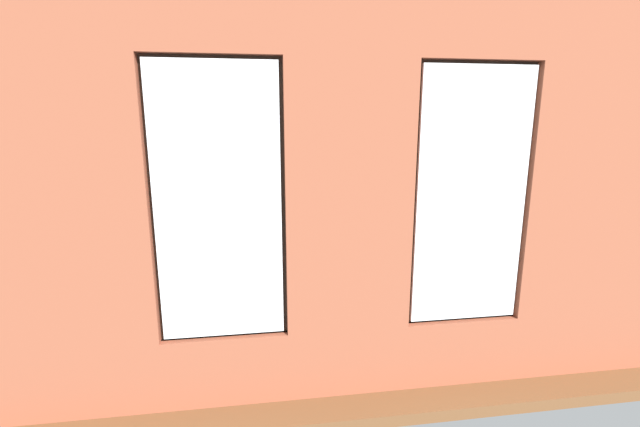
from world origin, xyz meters
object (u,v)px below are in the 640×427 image
object	(u,v)px
table_plant_small	(297,249)
remote_black	(330,250)
potted_plant_by_left_couch	(401,227)
potted_plant_between_couches	(384,280)
cup_ceramic	(358,243)
papasan_chair	(273,224)
couch_left	(459,248)
candle_jar	(315,246)
potted_plant_foreground_right	(161,197)
potted_plant_corner_near_left	(425,200)
media_console	(104,281)
tv_flatscreen	(98,229)
potted_plant_corner_far_left	(571,272)
couch_by_window	(241,324)

from	to	relation	value
table_plant_small	remote_black	xyz separation A→B (m)	(-0.47, -0.12, -0.08)
potted_plant_by_left_couch	potted_plant_between_couches	bearing A→B (deg)	68.25
cup_ceramic	papasan_chair	size ratio (longest dim) A/B	0.09
couch_left	candle_jar	size ratio (longest dim) A/B	22.06
potted_plant_foreground_right	potted_plant_by_left_couch	bearing A→B (deg)	176.95
couch_left	potted_plant_corner_near_left	world-z (taller)	potted_plant_corner_near_left
media_console	papasan_chair	bearing A→B (deg)	-139.84
cup_ceramic	table_plant_small	xyz separation A→B (m)	(0.89, 0.26, 0.04)
cup_ceramic	table_plant_small	size ratio (longest dim) A/B	0.56
tv_flatscreen	papasan_chair	distance (m)	2.88
cup_ceramic	table_plant_small	bearing A→B (deg)	16.36
potted_plant_corner_near_left	potted_plant_between_couches	bearing A→B (deg)	62.50
table_plant_small	potted_plant_corner_far_left	world-z (taller)	potted_plant_corner_far_left
table_plant_small	media_console	bearing A→B (deg)	3.22
candle_jar	media_console	xyz separation A→B (m)	(2.69, 0.36, -0.22)
couch_left	papasan_chair	bearing A→B (deg)	-114.29
tv_flatscreen	media_console	bearing A→B (deg)	90.00
couch_by_window	potted_plant_between_couches	world-z (taller)	potted_plant_between_couches
candle_jar	couch_by_window	bearing A→B (deg)	63.64
remote_black	potted_plant_by_left_couch	distance (m)	2.22
tv_flatscreen	potted_plant_by_left_couch	bearing A→B (deg)	-157.72
papasan_chair	potted_plant_corner_far_left	size ratio (longest dim) A/B	0.94
candle_jar	media_console	world-z (taller)	candle_jar
couch_left	table_plant_small	bearing A→B (deg)	-80.04
potted_plant_foreground_right	potted_plant_between_couches	xyz separation A→B (m)	(-2.80, 3.60, -0.25)
couch_left	remote_black	size ratio (longest dim) A/B	12.05
couch_left	table_plant_small	world-z (taller)	couch_left
tv_flatscreen	papasan_chair	bearing A→B (deg)	-139.88
table_plant_small	potted_plant_foreground_right	distance (m)	2.88
table_plant_small	potted_plant_between_couches	bearing A→B (deg)	112.17
table_plant_small	papasan_chair	bearing A→B (deg)	-81.71
potted_plant_corner_near_left	potted_plant_by_left_couch	size ratio (longest dim) A/B	2.37
cup_ceramic	potted_plant_between_couches	xyz separation A→B (m)	(0.21, 1.94, 0.21)
couch_left	media_console	xyz separation A→B (m)	(4.86, 0.38, -0.08)
cup_ceramic	remote_black	bearing A→B (deg)	18.29
tv_flatscreen	potted_plant_corner_near_left	world-z (taller)	tv_flatscreen
table_plant_small	potted_plant_corner_far_left	bearing A→B (deg)	144.90
couch_left	potted_plant_between_couches	distance (m)	2.62
media_console	potted_plant_by_left_couch	xyz separation A→B (m)	(-4.46, -1.83, 0.06)
remote_black	potted_plant_corner_near_left	xyz separation A→B (m)	(-2.12, -1.84, 0.31)
cup_ceramic	media_console	world-z (taller)	cup_ceramic
potted_plant_by_left_couch	potted_plant_between_couches	world-z (taller)	potted_plant_between_couches
cup_ceramic	candle_jar	distance (m)	0.62
tv_flatscreen	potted_plant_between_couches	xyz separation A→B (m)	(-3.11, 1.55, -0.23)
potted_plant_corner_near_left	potted_plant_between_couches	xyz separation A→B (m)	(1.90, 3.64, -0.07)
couch_left	potted_plant_foreground_right	bearing A→B (deg)	-105.95
table_plant_small	papasan_chair	world-z (taller)	papasan_chair
potted_plant_corner_far_left	potted_plant_foreground_right	world-z (taller)	potted_plant_foreground_right
candle_jar	potted_plant_corner_near_left	world-z (taller)	potted_plant_corner_near_left
candle_jar	media_console	size ratio (longest dim) A/B	0.10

